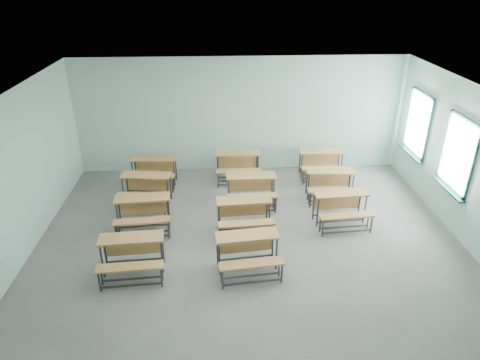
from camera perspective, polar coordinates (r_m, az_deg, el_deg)
The scene contains 12 objects.
room at distance 8.23m, azimuth 2.05°, elevation 0.17°, with size 9.04×8.04×3.24m.
desk_unit_r0c0 at distance 8.32m, azimuth -14.24°, elevation -9.20°, with size 1.25×0.88×0.75m.
desk_unit_r0c1 at distance 8.14m, azimuth 1.06°, elevation -9.13°, with size 1.28×0.94×0.75m.
desk_unit_r1c0 at distance 9.62m, azimuth -12.85°, elevation -3.81°, with size 1.26×0.90×0.75m.
desk_unit_r1c1 at distance 9.29m, azimuth 0.59°, elevation -4.22°, with size 1.25×0.88×0.75m.
desk_unit_r1c2 at distance 9.83m, azimuth 13.36°, elevation -3.17°, with size 1.25×0.89×0.75m.
desk_unit_r2c0 at distance 10.63m, azimuth -12.47°, elevation -0.73°, with size 1.28×0.93×0.75m.
desk_unit_r2c1 at distance 10.35m, azimuth 1.51°, elevation -0.81°, with size 1.20×0.81×0.75m.
desk_unit_r2c2 at distance 10.84m, azimuth 11.99°, elevation -0.12°, with size 1.24×0.88×0.75m.
desk_unit_r3c0 at distance 11.54m, azimuth -11.47°, elevation 1.62°, with size 1.23×0.85×0.75m.
desk_unit_r3c1 at distance 11.61m, azimuth -0.28°, elevation 2.34°, with size 1.20×0.80×0.75m.
desk_unit_r3c2 at distance 11.95m, azimuth 10.82°, elevation 2.57°, with size 1.22×0.83×0.75m.
Camera 1 is at (-0.59, -7.32, 5.23)m, focal length 32.00 mm.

